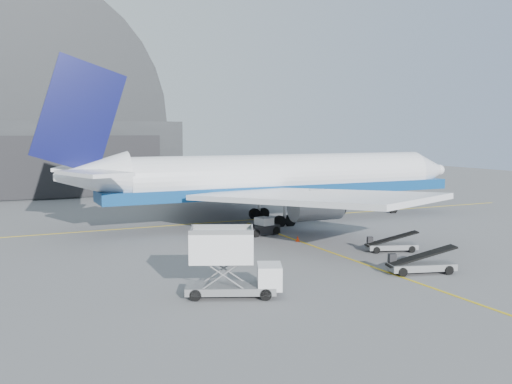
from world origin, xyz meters
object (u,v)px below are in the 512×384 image
catering_truck (230,264)px  belt_loader_b (391,245)px  airliner (271,179)px  belt_loader_a (420,265)px  pushback_tug (261,228)px

catering_truck → belt_loader_b: (17.75, 6.64, -1.54)m
airliner → catering_truck: bearing=-121.4°
belt_loader_a → belt_loader_b: 7.62m
catering_truck → pushback_tug: (11.13, 18.87, -1.44)m
airliner → belt_loader_b: airliner is taller
pushback_tug → belt_loader_a: 19.63m
belt_loader_a → belt_loader_b: (2.89, 7.05, -0.07)m
airliner → belt_loader_a: bearing=-91.5°
catering_truck → airliner: bearing=81.9°
airliner → catering_truck: size_ratio=8.04×
belt_loader_b → catering_truck: bearing=-141.2°
catering_truck → pushback_tug: size_ratio=1.56×
catering_truck → pushback_tug: bearing=82.8°
pushback_tug → airliner: bearing=41.5°
belt_loader_b → belt_loader_a: bearing=-94.0°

